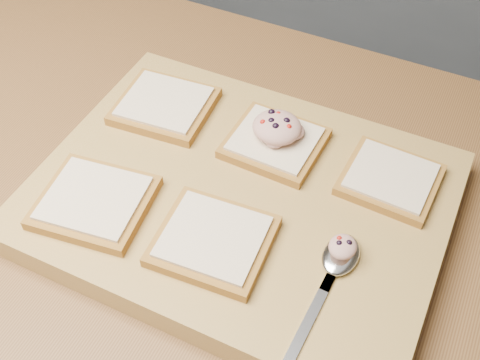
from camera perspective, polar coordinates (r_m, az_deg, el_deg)
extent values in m
cube|color=brown|center=(0.80, -0.14, -4.29)|extent=(2.00, 0.80, 0.06)
cube|color=#A38046|center=(0.76, 0.00, -1.96)|extent=(0.50, 0.38, 0.04)
cube|color=#9A6427|center=(0.85, -7.15, 6.96)|extent=(0.14, 0.13, 0.01)
cube|color=beige|center=(0.85, -7.20, 7.41)|extent=(0.12, 0.11, 0.00)
cube|color=#9A6427|center=(0.79, 3.31, 3.50)|extent=(0.12, 0.11, 0.01)
cube|color=beige|center=(0.79, 3.34, 3.93)|extent=(0.11, 0.10, 0.00)
cube|color=#9A6427|center=(0.77, 14.04, 0.02)|extent=(0.12, 0.11, 0.01)
cube|color=beige|center=(0.77, 14.15, 0.42)|extent=(0.10, 0.09, 0.00)
cube|color=#9A6427|center=(0.75, -13.61, -2.08)|extent=(0.14, 0.13, 0.01)
cube|color=beige|center=(0.74, -13.73, -1.64)|extent=(0.12, 0.11, 0.00)
cube|color=#9A6427|center=(0.69, -2.55, -5.80)|extent=(0.13, 0.12, 0.01)
cube|color=beige|center=(0.68, -2.57, -5.36)|extent=(0.12, 0.11, 0.00)
ellipsoid|color=#D69889|center=(0.78, 3.53, 5.02)|extent=(0.06, 0.06, 0.03)
sphere|color=black|center=(0.77, 4.43, 5.59)|extent=(0.01, 0.01, 0.01)
sphere|color=black|center=(0.78, 3.01, 6.40)|extent=(0.01, 0.01, 0.01)
sphere|color=black|center=(0.76, 3.40, 5.09)|extent=(0.01, 0.01, 0.01)
sphere|color=black|center=(0.77, 3.00, 5.58)|extent=(0.01, 0.01, 0.01)
sphere|color=#A5140C|center=(0.77, 4.65, 5.04)|extent=(0.01, 0.01, 0.01)
sphere|color=#A5140C|center=(0.78, 3.65, 6.26)|extent=(0.01, 0.01, 0.01)
sphere|color=#A5140C|center=(0.77, 2.17, 5.50)|extent=(0.01, 0.01, 0.01)
ellipsoid|color=silver|center=(0.69, 9.55, -6.99)|extent=(0.04, 0.06, 0.01)
cube|color=silver|center=(0.68, 8.55, -9.12)|extent=(0.01, 0.04, 0.00)
cube|color=silver|center=(0.65, 6.33, -13.51)|extent=(0.02, 0.15, 0.00)
ellipsoid|color=#D69889|center=(0.68, 9.71, -6.26)|extent=(0.03, 0.03, 0.02)
sphere|color=black|center=(0.67, 10.29, -5.89)|extent=(0.01, 0.01, 0.01)
sphere|color=black|center=(0.67, 9.39, -5.95)|extent=(0.01, 0.01, 0.01)
sphere|color=#A5140C|center=(0.67, 9.40, -5.50)|extent=(0.01, 0.01, 0.01)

